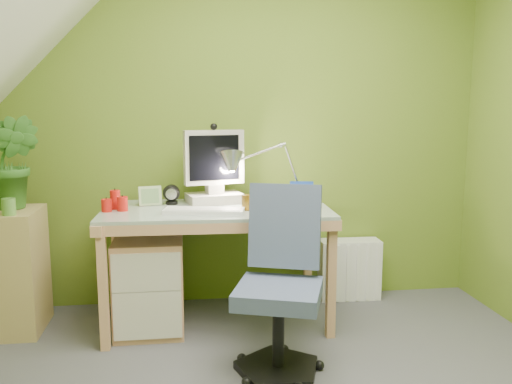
{
  "coord_description": "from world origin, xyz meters",
  "views": [
    {
      "loc": [
        -0.4,
        -2.03,
        1.34
      ],
      "look_at": [
        0.0,
        1.0,
        0.85
      ],
      "focal_mm": 38.0,
      "sensor_mm": 36.0,
      "label": 1
    }
  ],
  "objects": [
    {
      "name": "green_cup",
      "position": [
        -1.38,
        1.08,
        0.78
      ],
      "size": [
        0.08,
        0.08,
        0.1
      ],
      "primitive_type": "cylinder",
      "rotation": [
        0.0,
        0.0,
        0.15
      ],
      "color": "#598D3B",
      "rests_on": "side_ledge"
    },
    {
      "name": "photo_frame_green",
      "position": [
        -0.62,
        1.32,
        0.79
      ],
      "size": [
        0.14,
        0.05,
        0.12
      ],
      "primitive_type": "cube",
      "rotation": [
        0.0,
        0.0,
        0.22
      ],
      "color": "#AEC88A",
      "rests_on": "desk"
    },
    {
      "name": "monitor",
      "position": [
        -0.22,
        1.36,
        0.99
      ],
      "size": [
        0.42,
        0.3,
        0.51
      ],
      "primitive_type": null,
      "rotation": [
        0.0,
        0.0,
        0.23
      ],
      "color": "beige",
      "rests_on": "desk"
    },
    {
      "name": "desk",
      "position": [
        -0.22,
        1.18,
        0.36
      ],
      "size": [
        1.38,
        0.72,
        0.73
      ],
      "primitive_type": null,
      "rotation": [
        0.0,
        0.0,
        -0.03
      ],
      "color": "tan",
      "rests_on": "floor"
    },
    {
      "name": "photo_frame_blue",
      "position": [
        0.34,
        1.34,
        0.79
      ],
      "size": [
        0.15,
        0.05,
        0.13
      ],
      "primitive_type": "cube",
      "rotation": [
        0.0,
        0.0,
        -0.2
      ],
      "color": "navy",
      "rests_on": "desk"
    },
    {
      "name": "mousepad",
      "position": [
        0.16,
        1.04,
        0.73
      ],
      "size": [
        0.22,
        0.16,
        0.01
      ],
      "primitive_type": "cube",
      "rotation": [
        0.0,
        0.0,
        0.02
      ],
      "color": "#B6681C",
      "rests_on": "desk"
    },
    {
      "name": "keyboard",
      "position": [
        -0.3,
        1.04,
        0.74
      ],
      "size": [
        0.48,
        0.23,
        0.02
      ],
      "primitive_type": "cube",
      "rotation": [
        0.0,
        0.0,
        -0.2
      ],
      "color": "white",
      "rests_on": "desk"
    },
    {
      "name": "side_ledge",
      "position": [
        -1.4,
        1.23,
        0.37
      ],
      "size": [
        0.27,
        0.42,
        0.73
      ],
      "primitive_type": "cube",
      "color": "tan",
      "rests_on": "floor"
    },
    {
      "name": "speaker_left",
      "position": [
        -0.49,
        1.34,
        0.79
      ],
      "size": [
        0.11,
        0.11,
        0.13
      ],
      "primitive_type": null,
      "rotation": [
        0.0,
        0.0,
        -0.07
      ],
      "color": "black",
      "rests_on": "desk"
    },
    {
      "name": "photo_frame_red",
      "position": [
        0.2,
        1.3,
        0.78
      ],
      "size": [
        0.13,
        0.05,
        0.11
      ],
      "primitive_type": "cube",
      "rotation": [
        0.0,
        0.0,
        -0.2
      ],
      "color": "red",
      "rests_on": "desk"
    },
    {
      "name": "task_chair",
      "position": [
        0.05,
        0.5,
        0.42
      ],
      "size": [
        0.59,
        0.59,
        0.84
      ],
      "primitive_type": null,
      "rotation": [
        0.0,
        0.0,
        -0.33
      ],
      "color": "#434F6F",
      "rests_on": "floor"
    },
    {
      "name": "potted_plant",
      "position": [
        -1.4,
        1.28,
        1.01
      ],
      "size": [
        0.32,
        0.27,
        0.55
      ],
      "primitive_type": "imported",
      "rotation": [
        0.0,
        0.0,
        -0.09
      ],
      "color": "#336A23",
      "rests_on": "side_ledge"
    },
    {
      "name": "mouse",
      "position": [
        0.16,
        1.04,
        0.75
      ],
      "size": [
        0.11,
        0.07,
        0.04
      ],
      "primitive_type": "ellipsoid",
      "rotation": [
        0.0,
        0.0,
        0.04
      ],
      "color": "silver",
      "rests_on": "mousepad"
    },
    {
      "name": "amber_tumbler",
      "position": [
        -0.04,
        1.1,
        0.77
      ],
      "size": [
        0.08,
        0.08,
        0.09
      ],
      "primitive_type": "cylinder",
      "rotation": [
        0.0,
        0.0,
        0.19
      ],
      "color": "brown",
      "rests_on": "desk"
    },
    {
      "name": "speaker_right",
      "position": [
        0.05,
        1.34,
        0.79
      ],
      "size": [
        0.11,
        0.11,
        0.12
      ],
      "primitive_type": null,
      "rotation": [
        0.0,
        0.0,
        -0.2
      ],
      "color": "black",
      "rests_on": "desk"
    },
    {
      "name": "candle_cluster",
      "position": [
        -0.82,
        1.19,
        0.78
      ],
      "size": [
        0.18,
        0.16,
        0.11
      ],
      "primitive_type": null,
      "rotation": [
        0.0,
        0.0,
        -0.22
      ],
      "color": "red",
      "rests_on": "desk"
    },
    {
      "name": "wall_back",
      "position": [
        0.0,
        1.6,
        1.2
      ],
      "size": [
        3.2,
        0.01,
        2.4
      ],
      "primitive_type": "cube",
      "color": "olive",
      "rests_on": "floor"
    },
    {
      "name": "desk_lamp",
      "position": [
        0.23,
        1.36,
        1.0
      ],
      "size": [
        0.55,
        0.31,
        0.55
      ],
      "primitive_type": null,
      "rotation": [
        0.0,
        0.0,
        -0.19
      ],
      "color": "silver",
      "rests_on": "desk"
    },
    {
      "name": "radiator",
      "position": [
        0.73,
        1.5,
        0.21
      ],
      "size": [
        0.42,
        0.18,
        0.42
      ],
      "primitive_type": "cube",
      "rotation": [
        0.0,
        0.0,
        -0.03
      ],
      "color": "silver",
      "rests_on": "floor"
    }
  ]
}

